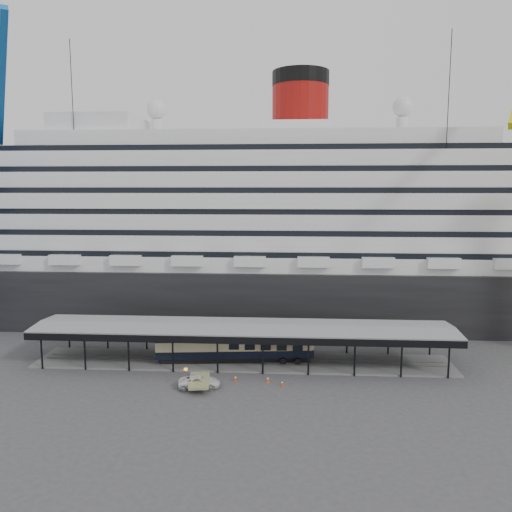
# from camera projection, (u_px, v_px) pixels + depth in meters

# --- Properties ---
(ground) EXTENTS (200.00, 200.00, 0.00)m
(ground) POSITION_uv_depth(u_px,v_px,m) (239.00, 376.00, 62.76)
(ground) COLOR #3C3C3E
(ground) RESTS_ON ground
(cruise_ship) EXTENTS (130.00, 30.00, 43.90)m
(cruise_ship) POSITION_uv_depth(u_px,v_px,m) (256.00, 216.00, 91.94)
(cruise_ship) COLOR black
(cruise_ship) RESTS_ON ground
(platform_canopy) EXTENTS (56.00, 9.18, 5.30)m
(platform_canopy) POSITION_uv_depth(u_px,v_px,m) (243.00, 346.00, 67.39)
(platform_canopy) COLOR slate
(platform_canopy) RESTS_ON ground
(port_truck) EXTENTS (5.19, 2.92, 1.37)m
(port_truck) POSITION_uv_depth(u_px,v_px,m) (199.00, 382.00, 59.02)
(port_truck) COLOR silver
(port_truck) RESTS_ON ground
(pullman_carriage) EXTENTS (21.27, 4.91, 20.72)m
(pullman_carriage) POSITION_uv_depth(u_px,v_px,m) (235.00, 344.00, 67.43)
(pullman_carriage) COLOR black
(pullman_carriage) RESTS_ON ground
(traffic_cone_left) EXTENTS (0.50, 0.50, 0.75)m
(traffic_cone_left) POSITION_uv_depth(u_px,v_px,m) (235.00, 378.00, 61.10)
(traffic_cone_left) COLOR red
(traffic_cone_left) RESTS_ON ground
(traffic_cone_mid) EXTENTS (0.47, 0.47, 0.70)m
(traffic_cone_mid) POSITION_uv_depth(u_px,v_px,m) (282.00, 383.00, 59.60)
(traffic_cone_mid) COLOR red
(traffic_cone_mid) RESTS_ON ground
(traffic_cone_right) EXTENTS (0.50, 0.50, 0.74)m
(traffic_cone_right) POSITION_uv_depth(u_px,v_px,m) (268.00, 379.00, 60.74)
(traffic_cone_right) COLOR #F73D0D
(traffic_cone_right) RESTS_ON ground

